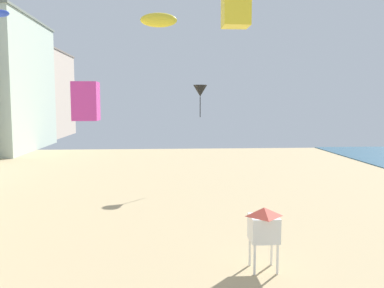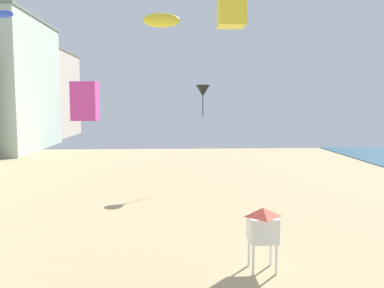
{
  "view_description": "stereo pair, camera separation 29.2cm",
  "coord_description": "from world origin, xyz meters",
  "px_view_note": "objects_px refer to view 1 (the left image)",
  "views": [
    {
      "loc": [
        2.36,
        1.51,
        6.68
      ],
      "look_at": [
        3.63,
        20.45,
        4.73
      ],
      "focal_mm": 38.12,
      "sensor_mm": 36.0,
      "label": 1
    },
    {
      "loc": [
        2.65,
        1.5,
        6.68
      ],
      "look_at": [
        3.63,
        20.45,
        4.73
      ],
      "focal_mm": 38.12,
      "sensor_mm": 36.0,
      "label": 2
    }
  ],
  "objects_px": {
    "kite_yellow_parafoil": "(159,20)",
    "kite_blue_parafoil": "(0,13)",
    "lifeguard_stand": "(264,225)",
    "kite_yellow_box": "(236,5)",
    "kite_black_delta": "(200,91)",
    "kite_magenta_box": "(86,101)"
  },
  "relations": [
    {
      "from": "kite_black_delta",
      "to": "kite_yellow_parafoil",
      "type": "bearing_deg",
      "value": -170.97
    },
    {
      "from": "kite_black_delta",
      "to": "kite_blue_parafoil",
      "type": "height_order",
      "value": "kite_blue_parafoil"
    },
    {
      "from": "kite_black_delta",
      "to": "kite_magenta_box",
      "type": "bearing_deg",
      "value": -109.02
    },
    {
      "from": "kite_black_delta",
      "to": "kite_yellow_parafoil",
      "type": "distance_m",
      "value": 6.4
    },
    {
      "from": "lifeguard_stand",
      "to": "kite_yellow_box",
      "type": "distance_m",
      "value": 8.87
    },
    {
      "from": "lifeguard_stand",
      "to": "kite_black_delta",
      "type": "bearing_deg",
      "value": 73.43
    },
    {
      "from": "lifeguard_stand",
      "to": "kite_yellow_parafoil",
      "type": "height_order",
      "value": "kite_yellow_parafoil"
    },
    {
      "from": "kite_yellow_parafoil",
      "to": "kite_blue_parafoil",
      "type": "bearing_deg",
      "value": 168.99
    },
    {
      "from": "kite_black_delta",
      "to": "kite_blue_parafoil",
      "type": "bearing_deg",
      "value": 172.99
    },
    {
      "from": "kite_magenta_box",
      "to": "kite_yellow_parafoil",
      "type": "xyz_separation_m",
      "value": [
        2.61,
        16.62,
        6.34
      ]
    },
    {
      "from": "kite_yellow_parafoil",
      "to": "kite_blue_parafoil",
      "type": "xyz_separation_m",
      "value": [
        -12.99,
        2.53,
        0.86
      ]
    },
    {
      "from": "kite_black_delta",
      "to": "kite_yellow_box",
      "type": "distance_m",
      "value": 22.2
    },
    {
      "from": "kite_black_delta",
      "to": "kite_magenta_box",
      "type": "distance_m",
      "value": 18.16
    },
    {
      "from": "kite_yellow_parafoil",
      "to": "kite_blue_parafoil",
      "type": "height_order",
      "value": "kite_blue_parafoil"
    },
    {
      "from": "kite_magenta_box",
      "to": "kite_blue_parafoil",
      "type": "xyz_separation_m",
      "value": [
        -10.38,
        19.15,
        7.2
      ]
    },
    {
      "from": "kite_black_delta",
      "to": "kite_yellow_parafoil",
      "type": "relative_size",
      "value": 0.91
    },
    {
      "from": "lifeguard_stand",
      "to": "kite_blue_parafoil",
      "type": "height_order",
      "value": "kite_blue_parafoil"
    },
    {
      "from": "kite_yellow_box",
      "to": "kite_yellow_parafoil",
      "type": "height_order",
      "value": "kite_yellow_parafoil"
    },
    {
      "from": "kite_yellow_box",
      "to": "kite_black_delta",
      "type": "bearing_deg",
      "value": 87.46
    },
    {
      "from": "kite_magenta_box",
      "to": "kite_blue_parafoil",
      "type": "bearing_deg",
      "value": 118.47
    },
    {
      "from": "kite_blue_parafoil",
      "to": "kite_yellow_box",
      "type": "bearing_deg",
      "value": -57.6
    },
    {
      "from": "kite_black_delta",
      "to": "kite_yellow_box",
      "type": "bearing_deg",
      "value": -92.54
    }
  ]
}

